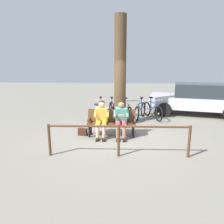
{
  "coord_description": "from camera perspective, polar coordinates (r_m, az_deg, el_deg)",
  "views": [
    {
      "loc": [
        -0.19,
        6.42,
        2.34
      ],
      "look_at": [
        0.21,
        -0.4,
        0.75
      ],
      "focal_mm": 32.89,
      "sensor_mm": 36.0,
      "label": 1
    }
  ],
  "objects": [
    {
      "name": "parked_car",
      "position": [
        10.56,
        22.49,
        3.56
      ],
      "size": [
        4.5,
        2.73,
        1.47
      ],
      "rotation": [
        0.0,
        0.0,
        -0.23
      ],
      "color": "silver",
      "rests_on": "ground"
    },
    {
      "name": "bench",
      "position": [
        6.87,
        -0.11,
        -2.39
      ],
      "size": [
        1.61,
        0.5,
        0.87
      ],
      "rotation": [
        0.0,
        0.0,
        0.01
      ],
      "color": "#51331E",
      "rests_on": "ground"
    },
    {
      "name": "person_companion",
      "position": [
        6.69,
        -2.92,
        -1.43
      ],
      "size": [
        0.49,
        0.77,
        1.2
      ],
      "rotation": [
        0.0,
        0.0,
        0.01
      ],
      "color": "gold",
      "rests_on": "ground"
    },
    {
      "name": "ground_plane",
      "position": [
        6.84,
        1.56,
        -6.92
      ],
      "size": [
        40.0,
        40.0,
        0.0
      ],
      "primitive_type": "plane",
      "color": "slate"
    },
    {
      "name": "railing_fence",
      "position": [
        5.26,
        1.84,
        -6.15
      ],
      "size": [
        3.66,
        0.16,
        0.85
      ],
      "rotation": [
        0.0,
        0.0,
        0.03
      ],
      "color": "#51331E",
      "rests_on": "ground"
    },
    {
      "name": "handbag",
      "position": [
        7.02,
        -8.16,
        -5.49
      ],
      "size": [
        0.32,
        0.19,
        0.24
      ],
      "primitive_type": "cube",
      "rotation": [
        0.0,
        0.0,
        -0.18
      ],
      "color": "#3F1E14",
      "rests_on": "ground"
    },
    {
      "name": "bicycle_red",
      "position": [
        9.02,
        0.14,
        0.4
      ],
      "size": [
        0.53,
        1.65,
        0.94
      ],
      "rotation": [
        0.0,
        0.0,
        1.79
      ],
      "color": "black",
      "rests_on": "ground"
    },
    {
      "name": "bicycle_black",
      "position": [
        8.94,
        4.06,
        0.26
      ],
      "size": [
        0.6,
        1.64,
        0.94
      ],
      "rotation": [
        0.0,
        0.0,
        1.84
      ],
      "color": "black",
      "rests_on": "ground"
    },
    {
      "name": "bicycle_silver",
      "position": [
        9.1,
        -3.16,
        0.51
      ],
      "size": [
        0.48,
        1.68,
        0.94
      ],
      "rotation": [
        0.0,
        0.0,
        1.63
      ],
      "color": "black",
      "rests_on": "ground"
    },
    {
      "name": "tree_trunk",
      "position": [
        7.95,
        2.28,
        11.03
      ],
      "size": [
        0.45,
        0.45,
        4.11
      ],
      "primitive_type": "cylinder",
      "color": "#4C3823",
      "rests_on": "ground"
    },
    {
      "name": "litter_bin",
      "position": [
        8.23,
        -3.71,
        -0.52
      ],
      "size": [
        0.36,
        0.36,
        0.81
      ],
      "color": "slate",
      "rests_on": "ground"
    },
    {
      "name": "person_reading",
      "position": [
        6.66,
        2.57,
        -1.49
      ],
      "size": [
        0.49,
        0.77,
        1.2
      ],
      "rotation": [
        0.0,
        0.0,
        0.01
      ],
      "color": "#4C8C7A",
      "rests_on": "ground"
    },
    {
      "name": "bicycle_green",
      "position": [
        9.03,
        7.81,
        0.3
      ],
      "size": [
        0.7,
        1.59,
        0.94
      ],
      "rotation": [
        0.0,
        0.0,
        1.21
      ],
      "color": "black",
      "rests_on": "ground"
    },
    {
      "name": "bicycle_orange",
      "position": [
        9.22,
        11.19,
        0.44
      ],
      "size": [
        0.72,
        1.58,
        0.94
      ],
      "rotation": [
        0.0,
        0.0,
        1.95
      ],
      "color": "black",
      "rests_on": "ground"
    }
  ]
}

